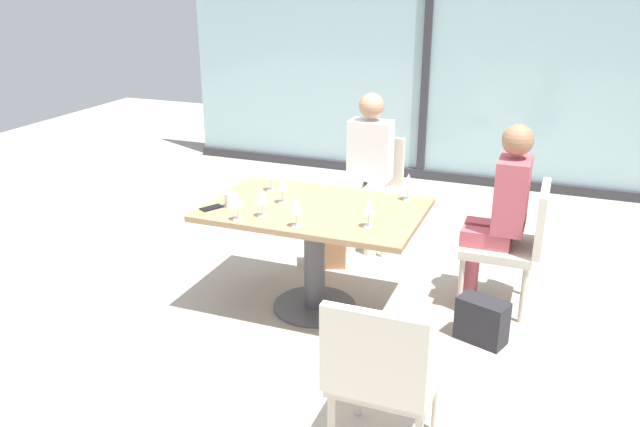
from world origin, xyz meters
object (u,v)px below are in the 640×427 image
Objects in this scene: wine_glass_0 at (237,200)px; wine_glass_1 at (408,181)px; handbag_0 at (326,249)px; wine_glass_6 at (296,206)px; chair_near_window at (371,184)px; chair_far_right at (515,239)px; wine_glass_3 at (262,196)px; cell_phone_on_table at (212,208)px; chair_front_right at (382,371)px; wine_glass_2 at (271,172)px; dining_table_main at (314,232)px; person_far_right at (501,208)px; wine_glass_5 at (283,183)px; coffee_cup at (231,200)px; handbag_1 at (482,321)px; wine_glass_4 at (369,206)px; person_near_window at (368,164)px.

wine_glass_0 is 1.14m from wine_glass_1.
handbag_0 is (0.18, 1.04, -0.72)m from wine_glass_0.
wine_glass_6 is 1.26m from handbag_0.
chair_near_window is 4.70× the size of wine_glass_1.
wine_glass_3 is at bearing -152.01° from chair_far_right.
wine_glass_0 is 0.31m from cell_phone_on_table.
wine_glass_2 reaches higher than chair_front_right.
dining_table_main is 7.45× the size of wine_glass_1.
wine_glass_6 reaches higher than chair_front_right.
handbag_0 is (0.43, 0.92, -0.59)m from cell_phone_on_table.
handbag_0 is at bearing 173.13° from person_far_right.
wine_glass_5 is at bearing 178.90° from dining_table_main.
person_far_right reaches higher than cell_phone_on_table.
wine_glass_5 is (-1.05, 1.28, 0.37)m from chair_front_right.
wine_glass_6 is at bearing 4.66° from wine_glass_0.
chair_near_window is at bearing 69.34° from wine_glass_2.
coffee_cup is 1.75m from handbag_1.
wine_glass_2 reaches higher than chair_near_window.
chair_near_window is at bearing 106.10° from wine_glass_4.
wine_glass_0 is 0.62× the size of handbag_1.
wine_glass_3 and wine_glass_6 have the same top height.
cell_phone_on_table is at bearing -139.54° from handbag_0.
handbag_0 is at bearing -108.58° from person_near_window.
chair_front_right is at bearing -37.04° from wine_glass_0.
person_far_right is 1.72m from wine_glass_0.
wine_glass_0 reaches higher than dining_table_main.
wine_glass_1 is 0.56m from wine_glass_4.
wine_glass_3 is at bearing 162.83° from wine_glass_6.
wine_glass_0 is (-0.35, -1.55, 0.16)m from person_near_window.
wine_glass_1 is at bearing -48.23° from handbag_0.
wine_glass_6 is 1.28× the size of cell_phone_on_table.
chair_near_window is 1.20m from wine_glass_2.
dining_table_main is at bearing 49.07° from wine_glass_3.
person_near_window is (-0.82, 2.43, 0.20)m from chair_front_right.
chair_front_right is 1.69m from wine_glass_1.
chair_far_right reaches higher than dining_table_main.
chair_front_right is 4.70× the size of wine_glass_6.
wine_glass_1 reaches higher than handbag_1.
wine_glass_2 is 2.06× the size of coffee_cup.
wine_glass_5 reaches higher than chair_front_right.
wine_glass_5 is at bearing -160.98° from chair_far_right.
handbag_0 is at bearing 80.15° from wine_glass_0.
wine_glass_5 is (0.01, 0.28, 0.00)m from wine_glass_3.
dining_table_main is 15.31× the size of coffee_cup.
person_far_right is 6.81× the size of wine_glass_5.
wine_glass_4 is at bearing -138.33° from chair_far_right.
handbag_1 is at bearing -32.17° from wine_glass_1.
person_near_window reaches higher than chair_near_window.
person_far_right is 6.81× the size of wine_glass_1.
chair_near_window is 1.44m from chair_far_right.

